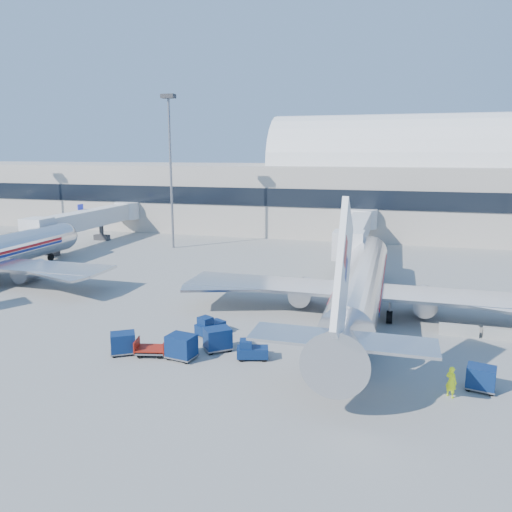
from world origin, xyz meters
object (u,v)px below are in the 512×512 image
(cart_train_a, at_px, (218,339))
(cart_train_c, at_px, (123,343))
(airliner_main, at_px, (361,285))
(jetbridge_mid, at_px, (93,218))
(tug_left, at_px, (209,326))
(cart_solo_far, at_px, (481,378))
(barrier_mid, at_px, (504,334))
(cart_open_red, at_px, (152,350))
(tug_right, at_px, (340,343))
(jetbridge_near, at_px, (358,229))
(mast_west, at_px, (170,149))
(barrier_near, at_px, (459,330))
(cart_solo_near, at_px, (320,364))
(tug_lead, at_px, (251,350))
(cart_train_b, at_px, (181,346))
(ramp_worker, at_px, (451,382))

(cart_train_a, relative_size, cart_train_c, 1.09)
(airliner_main, relative_size, jetbridge_mid, 1.35)
(tug_left, height_order, cart_solo_far, tug_left)
(cart_train_c, bearing_deg, barrier_mid, -10.24)
(cart_open_red, bearing_deg, tug_right, 5.47)
(jetbridge_near, distance_m, mast_west, 29.67)
(tug_right, xyz_separation_m, tug_left, (-10.49, 0.73, 0.04))
(barrier_near, height_order, cart_solo_far, cart_solo_far)
(jetbridge_mid, distance_m, mast_west, 18.06)
(cart_solo_far, bearing_deg, cart_train_a, -172.45)
(jetbridge_near, bearing_deg, cart_solo_far, -74.48)
(mast_west, bearing_deg, tug_right, -49.28)
(mast_west, height_order, barrier_near, mast_west)
(jetbridge_near, distance_m, cart_solo_near, 39.48)
(tug_right, bearing_deg, tug_lead, -145.64)
(barrier_near, height_order, tug_lead, tug_lead)
(cart_train_a, relative_size, cart_train_b, 1.10)
(cart_train_a, distance_m, cart_solo_near, 8.32)
(jetbridge_mid, relative_size, barrier_mid, 9.17)
(barrier_mid, relative_size, ramp_worker, 1.55)
(tug_left, distance_m, cart_open_red, 5.68)
(barrier_mid, height_order, cart_train_a, cart_train_a)
(tug_right, bearing_deg, ramp_worker, -28.56)
(cart_train_a, bearing_deg, jetbridge_near, 40.39)
(airliner_main, xyz_separation_m, tug_lead, (-6.66, -11.49, -2.27))
(barrier_mid, bearing_deg, cart_open_red, -157.62)
(barrier_near, relative_size, cart_open_red, 1.20)
(mast_west, height_order, barrier_mid, mast_west)
(mast_west, bearing_deg, cart_solo_far, -44.52)
(cart_solo_near, bearing_deg, cart_train_a, 158.27)
(airliner_main, relative_size, cart_solo_near, 18.71)
(mast_west, distance_m, cart_train_b, 44.76)
(mast_west, height_order, tug_lead, mast_west)
(mast_west, distance_m, cart_solo_near, 49.90)
(jetbridge_near, relative_size, barrier_mid, 9.17)
(jetbridge_mid, distance_m, cart_train_b, 51.24)
(barrier_mid, distance_m, cart_solo_far, 10.11)
(cart_open_red, height_order, ramp_worker, ramp_worker)
(cart_solo_near, xyz_separation_m, cart_open_red, (-12.24, 0.22, -0.46))
(barrier_mid, relative_size, cart_train_a, 1.22)
(barrier_mid, height_order, cart_open_red, barrier_mid)
(cart_solo_far, bearing_deg, jetbridge_near, 117.83)
(barrier_mid, relative_size, tug_lead, 1.24)
(barrier_mid, xyz_separation_m, cart_train_c, (-27.17, -10.63, 0.40))
(cart_train_c, xyz_separation_m, cart_open_red, (2.12, 0.32, -0.43))
(barrier_near, distance_m, tug_lead, 17.19)
(cart_train_a, height_order, cart_solo_far, cart_train_a)
(airliner_main, height_order, cart_solo_far, airliner_main)
(jetbridge_near, distance_m, barrier_near, 30.82)
(cart_solo_near, xyz_separation_m, ramp_worker, (7.92, -0.54, 0.09))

